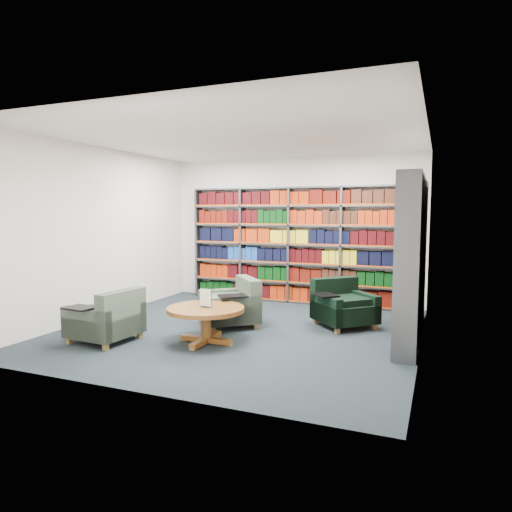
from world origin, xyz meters
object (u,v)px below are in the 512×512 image
at_px(chair_teal_front, 109,320).
at_px(coffee_table, 206,314).
at_px(chair_teal_left, 234,307).
at_px(chair_green_right, 342,307).

distance_m(chair_teal_front, coffee_table, 1.32).
distance_m(chair_teal_left, chair_teal_front, 1.86).
bearing_deg(chair_teal_front, chair_green_right, 37.08).
distance_m(chair_teal_left, coffee_table, 1.01).
bearing_deg(chair_green_right, chair_teal_left, -157.66).
bearing_deg(coffee_table, chair_green_right, 47.80).
relative_size(chair_green_right, chair_teal_front, 1.16).
relative_size(chair_teal_left, coffee_table, 1.10).
distance_m(chair_green_right, coffee_table, 2.21).
xyz_separation_m(chair_teal_left, coffee_table, (0.05, -1.00, 0.09)).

